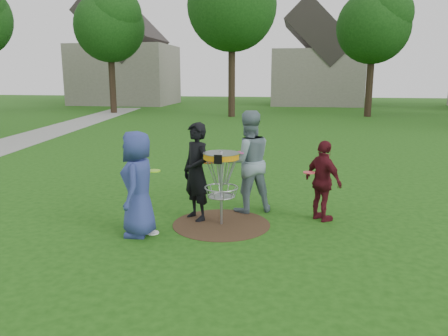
% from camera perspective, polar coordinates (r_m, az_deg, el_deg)
% --- Properties ---
extents(ground, '(100.00, 100.00, 0.00)m').
position_cam_1_polar(ground, '(8.12, -0.35, -7.36)').
color(ground, '#19470F').
rests_on(ground, ground).
extents(dirt_patch, '(1.80, 1.80, 0.01)m').
position_cam_1_polar(dirt_patch, '(8.12, -0.35, -7.33)').
color(dirt_patch, '#47331E').
rests_on(dirt_patch, ground).
extents(concrete_path, '(7.75, 39.92, 0.02)m').
position_cam_1_polar(concrete_path, '(19.41, -26.35, 2.79)').
color(concrete_path, '#9E9E99').
rests_on(concrete_path, ground).
extents(player_blue, '(0.68, 0.94, 1.80)m').
position_cam_1_polar(player_blue, '(7.50, -11.18, -2.05)').
color(player_blue, navy).
rests_on(player_blue, ground).
extents(player_black, '(0.79, 0.78, 1.85)m').
position_cam_1_polar(player_black, '(8.18, -3.63, -0.49)').
color(player_black, black).
rests_on(player_black, ground).
extents(player_grey, '(1.21, 1.10, 2.03)m').
position_cam_1_polar(player_grey, '(8.67, 3.15, 0.83)').
color(player_grey, gray).
rests_on(player_grey, ground).
extents(player_maroon, '(0.86, 0.92, 1.53)m').
position_cam_1_polar(player_maroon, '(8.34, 12.84, -1.68)').
color(player_maroon, '#56131C').
rests_on(player_maroon, ground).
extents(disc_on_grass, '(0.22, 0.22, 0.02)m').
position_cam_1_polar(disc_on_grass, '(7.77, -9.30, -8.35)').
color(disc_on_grass, white).
rests_on(disc_on_grass, ground).
extents(disc_golf_basket, '(0.66, 0.67, 1.38)m').
position_cam_1_polar(disc_golf_basket, '(7.84, -0.36, -0.31)').
color(disc_golf_basket, '#9EA0A5').
rests_on(disc_golf_basket, ground).
extents(held_discs, '(2.85, 1.48, 0.33)m').
position_cam_1_polar(held_discs, '(7.96, 0.77, 0.49)').
color(held_discs, '#96ED1A').
rests_on(held_discs, ground).
extents(tree_row, '(51.20, 17.42, 9.90)m').
position_cam_1_polar(tree_row, '(28.45, 8.05, 18.96)').
color(tree_row, '#38281C').
rests_on(tree_row, ground).
extents(house_row, '(44.50, 10.65, 11.62)m').
position_cam_1_polar(house_row, '(40.79, 14.72, 13.63)').
color(house_row, gray).
rests_on(house_row, ground).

